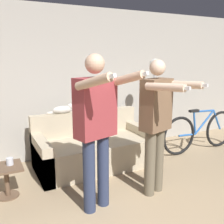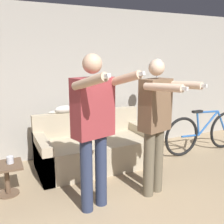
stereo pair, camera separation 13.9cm
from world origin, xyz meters
The scene contains 9 objects.
wall_back centered at (0.00, 3.16, 1.30)m, with size 10.00×0.05×2.60m.
couch centered at (0.24, 2.47, 0.28)m, with size 1.86×0.92×0.85m.
person_left centered at (-0.20, 1.30, 1.05)m, with size 0.65×0.76×1.80m.
person_right centered at (0.62, 1.30, 0.99)m, with size 0.59×0.76×1.73m.
cat centered at (-0.15, 2.82, 0.92)m, with size 0.44×0.14×0.15m.
floor_lamp centered at (1.39, 2.44, 1.15)m, with size 0.34×0.34×1.73m.
side_table centered at (-1.13, 2.06, 0.29)m, with size 0.39×0.39×0.41m.
cup centered at (-1.07, 2.09, 0.46)m, with size 0.09×0.09×0.09m.
bicycle centered at (2.32, 2.21, 0.37)m, with size 1.76×0.07×0.81m.
Camera 2 is at (-1.19, -1.34, 1.77)m, focal length 42.00 mm.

